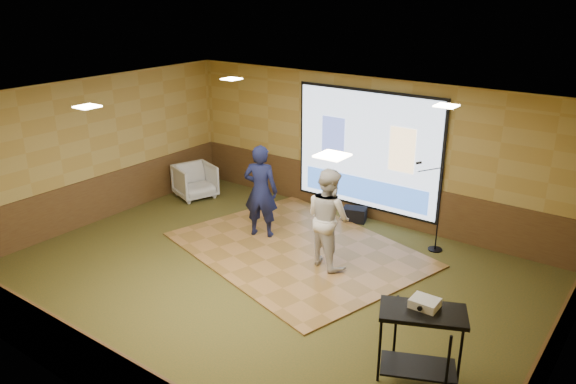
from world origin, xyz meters
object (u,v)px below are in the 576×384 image
Objects in this scene: projector at (425,303)px; banquet_chair at (195,181)px; dance_floor at (298,249)px; projector_screen at (367,152)px; duffel_bag at (355,214)px; player_left at (261,191)px; player_right at (328,218)px; av_table at (421,332)px; mic_stand at (434,225)px.

banquet_chair is at bearing 155.89° from projector.
dance_floor is at bearing -84.01° from banquet_chair.
projector_screen is at bearing 125.82° from projector.
player_left is at bearing -122.42° from duffel_bag.
banquet_chair is 3.87m from duffel_bag.
player_right reaches higher than duffel_bag.
av_table is 4.02m from mic_stand.
banquet_chair reaches higher than duffel_bag.
projector_screen is 1.86× the size of player_right.
av_table is at bearing -53.92° from projector_screen.
player_left reaches higher than player_right.
mic_stand is at bearing 37.23° from dance_floor.
projector is 3.97m from mic_stand.
mic_stand is (2.04, 1.55, 0.48)m from dance_floor.
projector is 7.61m from banquet_chair.
player_left is 1.75m from player_right.
dance_floor is 1.34m from player_left.
banquet_chair reaches higher than dance_floor.
player_left is 4.87m from projector.
projector_screen is 1.79× the size of player_left.
duffel_bag is at bearing 128.44° from av_table.
dance_floor is 2.48× the size of player_right.
projector_screen is 2.45m from player_right.
dance_floor is 2.60m from mic_stand.
av_table is (4.35, -2.32, -0.18)m from player_left.
projector_screen is 1.36m from duffel_bag.
av_table reaches higher than duffel_bag.
player_left is 3.36m from mic_stand.
player_left is at bearing 152.13° from projector.
projector_screen is 3.82× the size of banquet_chair.
dance_floor is 3.70m from banquet_chair.
projector is (-0.02, 0.08, 0.36)m from av_table.
mic_stand is 5.65m from banquet_chair.
duffel_bag is at bearing -54.72° from player_right.
player_right is 5.47× the size of projector.
player_left is 1.71× the size of av_table.
projector is (3.38, -2.14, 1.12)m from dance_floor.
mic_stand is at bearing -175.04° from player_left.
projector_screen is 3.08× the size of av_table.
projector reaches higher than dance_floor.
mic_stand is (1.81, -0.59, -0.98)m from projector_screen.
projector_screen reaches higher than duffel_bag.
av_table is at bearing -51.56° from duffel_bag.
projector_screen reaches higher than mic_stand.
player_right is at bearing -144.69° from mic_stand.
player_left reaches higher than banquet_chair.
mic_stand is (2.99, 1.46, -0.46)m from player_left.
player_left is 2.13× the size of banquet_chair.
player_right is 2.27m from duffel_bag.
projector is at bearing -32.31° from dance_floor.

